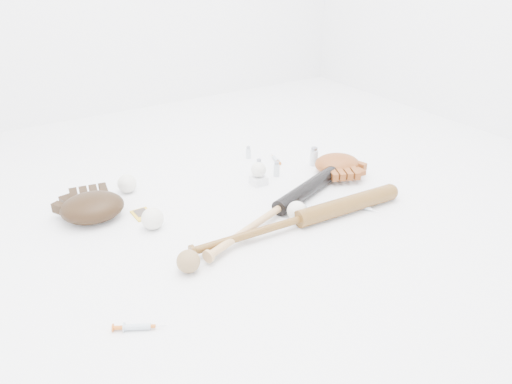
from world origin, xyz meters
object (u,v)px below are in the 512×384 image
bat_dark (280,208)px  pedestal (259,180)px  glove_dark (92,207)px  bat_wood (301,219)px

bat_dark → pedestal: (0.08, 0.28, -0.01)m
glove_dark → pedestal: glove_dark is taller
bat_dark → bat_wood: bearing=-102.9°
glove_dark → bat_dark: bearing=-20.6°
pedestal → glove_dark: bearing=172.7°
bat_dark → glove_dark: glove_dark is taller
bat_dark → pedestal: bat_dark is taller
bat_wood → bat_dark: bearing=100.4°
bat_dark → pedestal: bearing=53.6°
glove_dark → bat_wood: bearing=-27.2°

